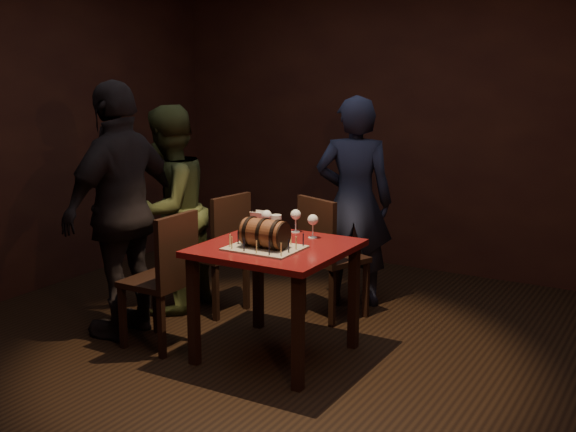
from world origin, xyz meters
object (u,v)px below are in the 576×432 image
(pub_table, at_px, (276,262))
(wine_glass_mid, at_px, (296,216))
(person_left_front, at_px, (123,210))
(wine_glass_right, at_px, (313,221))
(chair_left_front, at_px, (166,273))
(barrel_cake, at_px, (265,233))
(chair_left_rear, at_px, (222,247))
(chair_back, at_px, (327,251))
(person_left_rear, at_px, (168,210))
(wine_glass_left, at_px, (267,216))
(person_back, at_px, (354,202))
(pint_of_ale, at_px, (276,226))

(pub_table, relative_size, wine_glass_mid, 5.59)
(person_left_front, bearing_deg, wine_glass_right, 111.82)
(wine_glass_mid, distance_m, chair_left_front, 0.95)
(barrel_cake, bearing_deg, pub_table, 85.34)
(wine_glass_mid, bearing_deg, chair_left_rear, 169.11)
(barrel_cake, distance_m, chair_back, 0.98)
(chair_left_rear, bearing_deg, barrel_cake, -39.00)
(pub_table, xyz_separation_m, person_left_rear, (-1.18, 0.37, 0.15))
(chair_left_front, height_order, person_left_rear, person_left_rear)
(pub_table, height_order, wine_glass_mid, wine_glass_mid)
(wine_glass_left, xyz_separation_m, person_back, (0.20, 0.97, -0.04))
(person_left_front, bearing_deg, wine_glass_mid, 118.82)
(wine_glass_right, bearing_deg, wine_glass_left, -174.41)
(person_back, height_order, person_left_rear, person_back)
(wine_glass_mid, relative_size, pint_of_ale, 1.07)
(wine_glass_right, bearing_deg, person_left_front, -159.12)
(wine_glass_mid, bearing_deg, chair_back, 87.02)
(wine_glass_left, height_order, person_back, person_back)
(pint_of_ale, height_order, person_left_front, person_left_front)
(wine_glass_left, xyz_separation_m, chair_back, (0.18, 0.55, -0.35))
(pub_table, xyz_separation_m, wine_glass_right, (0.11, 0.29, 0.23))
(wine_glass_left, distance_m, chair_left_rear, 0.71)
(wine_glass_right, xyz_separation_m, person_left_front, (-1.24, -0.47, 0.03))
(wine_glass_right, height_order, chair_left_rear, chair_left_rear)
(pub_table, relative_size, person_back, 0.54)
(wine_glass_mid, xyz_separation_m, chair_left_front, (-0.64, -0.62, -0.34))
(barrel_cake, distance_m, wine_glass_mid, 0.50)
(chair_back, relative_size, person_left_front, 0.52)
(pub_table, height_order, person_left_front, person_left_front)
(barrel_cake, height_order, wine_glass_mid, barrel_cake)
(wine_glass_right, height_order, pint_of_ale, wine_glass_right)
(barrel_cake, relative_size, pint_of_ale, 2.24)
(wine_glass_right, xyz_separation_m, chair_left_rear, (-0.91, 0.23, -0.35))
(person_left_rear, bearing_deg, pub_table, 70.68)
(barrel_cake, bearing_deg, chair_left_rear, 141.00)
(wine_glass_left, bearing_deg, wine_glass_mid, 36.99)
(wine_glass_mid, bearing_deg, wine_glass_right, -25.80)
(chair_back, distance_m, person_back, 0.52)
(chair_left_front, xyz_separation_m, person_left_front, (-0.42, 0.06, 0.37))
(pub_table, height_order, wine_glass_right, wine_glass_right)
(wine_glass_mid, bearing_deg, chair_left_front, -135.53)
(wine_glass_right, bearing_deg, chair_back, 107.07)
(pub_table, relative_size, wine_glass_left, 5.59)
(wine_glass_left, height_order, wine_glass_right, same)
(wine_glass_left, distance_m, person_back, 1.00)
(pint_of_ale, bearing_deg, chair_left_front, -142.73)
(person_back, relative_size, person_left_rear, 1.04)
(wine_glass_mid, height_order, chair_back, chair_back)
(pub_table, distance_m, pint_of_ale, 0.29)
(pint_of_ale, relative_size, chair_back, 0.16)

